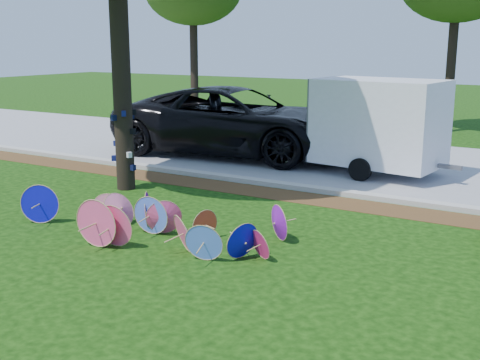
# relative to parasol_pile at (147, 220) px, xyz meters

# --- Properties ---
(ground) EXTENTS (90.00, 90.00, 0.00)m
(ground) POSITION_rel_parasol_pile_xyz_m (0.49, -0.37, -0.36)
(ground) COLOR black
(ground) RESTS_ON ground
(mulch_strip) EXTENTS (90.00, 1.00, 0.01)m
(mulch_strip) POSITION_rel_parasol_pile_xyz_m (0.49, 4.13, -0.36)
(mulch_strip) COLOR #472D16
(mulch_strip) RESTS_ON ground
(curb) EXTENTS (90.00, 0.30, 0.12)m
(curb) POSITION_rel_parasol_pile_xyz_m (0.49, 4.83, -0.30)
(curb) COLOR #B7B5AD
(curb) RESTS_ON ground
(street) EXTENTS (90.00, 8.00, 0.01)m
(street) POSITION_rel_parasol_pile_xyz_m (0.49, 8.98, -0.36)
(street) COLOR gray
(street) RESTS_ON ground
(parasol_pile) EXTENTS (5.45, 2.23, 0.88)m
(parasol_pile) POSITION_rel_parasol_pile_xyz_m (0.00, 0.00, 0.00)
(parasol_pile) COLOR #567EFF
(parasol_pile) RESTS_ON ground
(black_van) EXTENTS (7.98, 4.31, 2.13)m
(black_van) POSITION_rel_parasol_pile_xyz_m (-2.93, 8.01, 0.70)
(black_van) COLOR black
(black_van) RESTS_ON ground
(cargo_trailer) EXTENTS (3.45, 2.43, 2.85)m
(cargo_trailer) POSITION_rel_parasol_pile_xyz_m (1.88, 7.48, 1.06)
(cargo_trailer) COLOR white
(cargo_trailer) RESTS_ON ground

